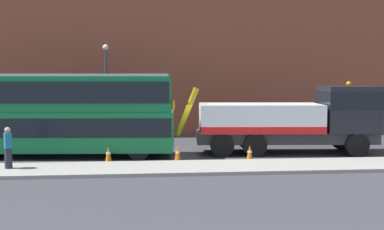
% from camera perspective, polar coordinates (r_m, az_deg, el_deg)
% --- Properties ---
extents(ground_plane, '(120.00, 120.00, 0.00)m').
position_cam_1_polar(ground_plane, '(24.43, -0.89, -4.60)').
color(ground_plane, '#38383D').
extents(near_kerb, '(60.00, 2.80, 0.15)m').
position_cam_1_polar(near_kerb, '(20.30, 0.03, -6.31)').
color(near_kerb, gray).
rests_on(near_kerb, ground_plane).
extents(building_facade, '(60.00, 1.50, 16.00)m').
position_cam_1_polar(building_facade, '(31.75, -1.95, 12.18)').
color(building_facade, brown).
rests_on(building_facade, ground_plane).
extents(recovery_tow_truck, '(10.22, 3.30, 3.67)m').
position_cam_1_polar(recovery_tow_truck, '(24.79, 12.18, -0.47)').
color(recovery_tow_truck, '#2D2D2D').
rests_on(recovery_tow_truck, ground_plane).
extents(double_decker_bus, '(11.17, 3.36, 4.06)m').
position_cam_1_polar(double_decker_bus, '(24.03, -15.48, 0.43)').
color(double_decker_bus, '#146B38').
rests_on(double_decker_bus, ground_plane).
extents(pedestrian_onlooker, '(0.41, 0.47, 1.71)m').
position_cam_1_polar(pedestrian_onlooker, '(21.02, -21.15, -3.74)').
color(pedestrian_onlooker, '#232333').
rests_on(pedestrian_onlooker, near_kerb).
extents(traffic_cone_near_bus, '(0.36, 0.36, 0.72)m').
position_cam_1_polar(traffic_cone_near_bus, '(22.32, -9.97, -4.68)').
color(traffic_cone_near_bus, orange).
rests_on(traffic_cone_near_bus, ground_plane).
extents(traffic_cone_midway, '(0.36, 0.36, 0.72)m').
position_cam_1_polar(traffic_cone_midway, '(22.22, -1.72, -4.65)').
color(traffic_cone_midway, orange).
rests_on(traffic_cone_midway, ground_plane).
extents(traffic_cone_near_truck, '(0.36, 0.36, 0.72)m').
position_cam_1_polar(traffic_cone_near_truck, '(22.57, 6.92, -4.54)').
color(traffic_cone_near_truck, orange).
rests_on(traffic_cone_near_truck, ground_plane).
extents(street_lamp, '(0.36, 0.36, 5.83)m').
position_cam_1_polar(street_lamp, '(29.35, -10.24, 3.71)').
color(street_lamp, '#38383D').
rests_on(street_lamp, ground_plane).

